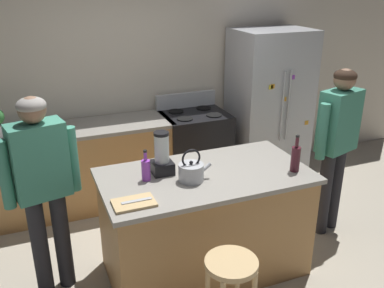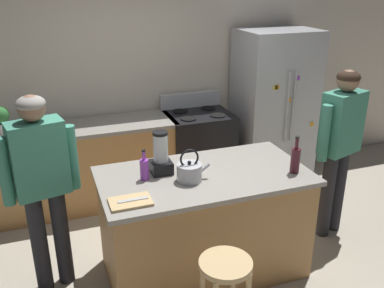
{
  "view_description": "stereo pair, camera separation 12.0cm",
  "coord_description": "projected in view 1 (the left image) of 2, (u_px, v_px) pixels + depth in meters",
  "views": [
    {
      "loc": [
        -1.26,
        -2.85,
        2.46
      ],
      "look_at": [
        0.0,
        0.3,
        1.09
      ],
      "focal_mm": 39.56,
      "sensor_mm": 36.0,
      "label": 1
    },
    {
      "loc": [
        -1.15,
        -2.9,
        2.46
      ],
      "look_at": [
        0.0,
        0.3,
        1.09
      ],
      "focal_mm": 39.56,
      "sensor_mm": 36.0,
      "label": 2
    }
  ],
  "objects": [
    {
      "name": "bar_stool",
      "position": [
        231.0,
        280.0,
        2.85
      ],
      "size": [
        0.36,
        0.36,
        0.7
      ],
      "color": "tan",
      "rests_on": "ground_plane"
    },
    {
      "name": "cutting_board",
      "position": [
        134.0,
        203.0,
        3.0
      ],
      "size": [
        0.3,
        0.2,
        0.02
      ],
      "primitive_type": "cube",
      "color": "tan",
      "rests_on": "kitchen_island"
    },
    {
      "name": "stove_range",
      "position": [
        194.0,
        150.0,
        5.12
      ],
      "size": [
        0.76,
        0.65,
        1.12
      ],
      "color": "black",
      "rests_on": "ground_plane"
    },
    {
      "name": "person_by_sink_right",
      "position": [
        337.0,
        137.0,
        4.03
      ],
      "size": [
        0.59,
        0.33,
        1.67
      ],
      "color": "#26262B",
      "rests_on": "ground_plane"
    },
    {
      "name": "ground_plane",
      "position": [
        204.0,
        268.0,
        3.81
      ],
      "size": [
        14.0,
        14.0,
        0.0
      ],
      "primitive_type": "plane",
      "color": "#B2A893"
    },
    {
      "name": "tea_kettle",
      "position": [
        191.0,
        171.0,
        3.32
      ],
      "size": [
        0.28,
        0.2,
        0.27
      ],
      "color": "#B7BABF",
      "rests_on": "kitchen_island"
    },
    {
      "name": "kitchen_island",
      "position": [
        205.0,
        223.0,
        3.63
      ],
      "size": [
        1.72,
        0.92,
        0.94
      ],
      "color": "#B7844C",
      "rests_on": "ground_plane"
    },
    {
      "name": "blender_appliance",
      "position": [
        162.0,
        156.0,
        3.41
      ],
      "size": [
        0.17,
        0.17,
        0.36
      ],
      "color": "black",
      "rests_on": "kitchen_island"
    },
    {
      "name": "back_wall",
      "position": [
        140.0,
        75.0,
        4.99
      ],
      "size": [
        8.0,
        0.1,
        2.7
      ],
      "primitive_type": "cube",
      "color": "beige",
      "rests_on": "ground_plane"
    },
    {
      "name": "refrigerator",
      "position": [
        268.0,
        106.0,
        5.27
      ],
      "size": [
        0.9,
        0.73,
        1.87
      ],
      "color": "#B7BABF",
      "rests_on": "ground_plane"
    },
    {
      "name": "chef_knife",
      "position": [
        137.0,
        201.0,
        3.0
      ],
      "size": [
        0.22,
        0.03,
        0.01
      ],
      "primitive_type": "cube",
      "rotation": [
        0.0,
        0.0,
        -0.0
      ],
      "color": "#B7BABF",
      "rests_on": "cutting_board"
    },
    {
      "name": "bottle_soda",
      "position": [
        146.0,
        169.0,
        3.32
      ],
      "size": [
        0.07,
        0.07,
        0.26
      ],
      "color": "purple",
      "rests_on": "kitchen_island"
    },
    {
      "name": "person_by_island_left",
      "position": [
        42.0,
        180.0,
        3.21
      ],
      "size": [
        0.6,
        0.3,
        1.66
      ],
      "color": "#26262B",
      "rests_on": "ground_plane"
    },
    {
      "name": "back_counter_run",
      "position": [
        83.0,
        167.0,
        4.69
      ],
      "size": [
        2.0,
        0.64,
        0.94
      ],
      "color": "#B7844C",
      "rests_on": "ground_plane"
    },
    {
      "name": "bottle_wine",
      "position": [
        295.0,
        158.0,
        3.47
      ],
      "size": [
        0.08,
        0.08,
        0.32
      ],
      "color": "#471923",
      "rests_on": "kitchen_island"
    }
  ]
}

